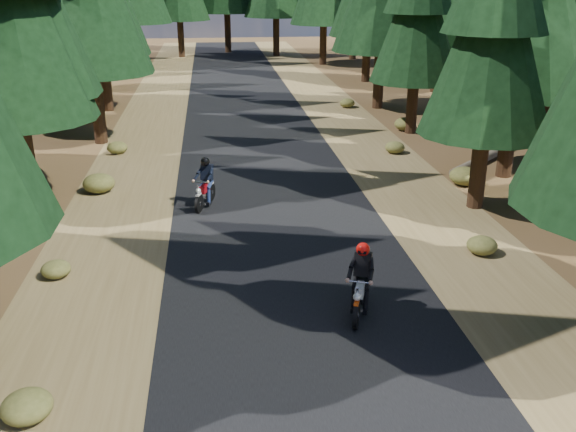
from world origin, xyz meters
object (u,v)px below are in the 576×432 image
at_px(rider_lead, 360,292).
at_px(rider_follow, 205,191).
at_px(log_far, 564,196).
at_px(log_near, 487,157).

distance_m(rider_lead, rider_follow, 7.68).
bearing_deg(log_far, log_near, 81.83).
xyz_separation_m(log_near, rider_follow, (-10.55, -3.83, 0.35)).
bearing_deg(rider_follow, log_far, -164.22).
height_order(log_far, rider_lead, rider_lead).
bearing_deg(log_near, rider_follow, 156.93).
xyz_separation_m(log_near, log_far, (0.54, -4.55, -0.04)).
xyz_separation_m(rider_lead, rider_follow, (-3.16, 7.00, -0.01)).
bearing_deg(rider_follow, log_near, -140.55).
height_order(rider_lead, rider_follow, rider_lead).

